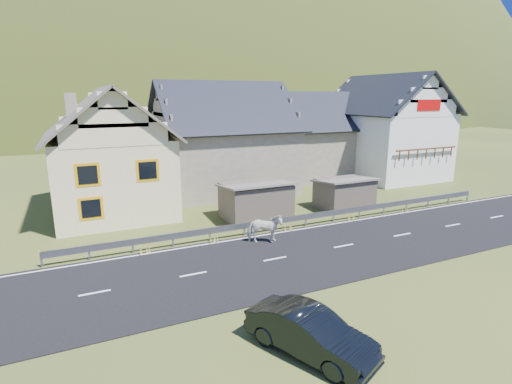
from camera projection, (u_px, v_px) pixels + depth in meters
name	position (u px, v px, depth m)	size (l,w,h in m)	color
ground	(344.00, 247.00, 20.60)	(160.00, 160.00, 0.00)	#323E1A
road	(344.00, 246.00, 20.59)	(60.00, 7.00, 0.04)	black
lane_markings	(344.00, 246.00, 20.59)	(60.00, 6.60, 0.01)	silver
guardrail	(306.00, 217.00, 23.71)	(28.10, 0.09, 0.75)	#93969B
shed_left	(256.00, 201.00, 25.25)	(4.30, 3.30, 2.40)	brown
shed_right	(344.00, 194.00, 27.49)	(3.80, 2.90, 2.20)	brown
house_cream	(109.00, 146.00, 26.05)	(7.80, 9.80, 8.30)	#FBEAB2
house_stone_a	(223.00, 133.00, 32.32)	(10.80, 9.80, 8.90)	gray
house_stone_b	(314.00, 131.00, 38.27)	(9.80, 8.80, 8.10)	gray
house_white	(385.00, 123.00, 37.88)	(8.80, 10.80, 9.70)	white
mountain	(113.00, 156.00, 186.01)	(440.00, 280.00, 260.00)	#283612
horse	(265.00, 229.00, 20.88)	(1.84, 0.84, 1.55)	silver
car	(310.00, 333.00, 11.95)	(1.44, 4.13, 1.36)	black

